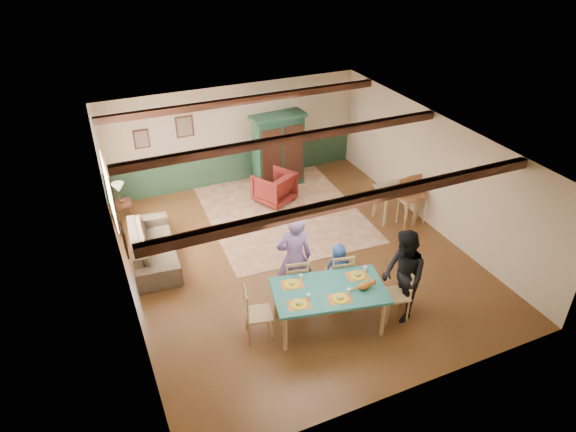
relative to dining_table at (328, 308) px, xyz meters
name	(u,v)px	position (x,y,z in m)	size (l,w,h in m)	color
floor	(296,257)	(0.35, 2.18, -0.41)	(8.00, 8.00, 0.00)	#4B2B15
wall_back	(234,135)	(0.35, 6.18, 0.94)	(7.00, 0.02, 2.70)	beige
wall_left	(122,242)	(-3.15, 2.18, 0.94)	(0.02, 8.00, 2.70)	beige
wall_right	(435,173)	(3.85, 2.18, 0.94)	(0.02, 8.00, 2.70)	beige
ceiling	(297,142)	(0.35, 2.18, 2.29)	(7.00, 8.00, 0.02)	white
wainscot_back	(236,166)	(0.35, 6.16, 0.04)	(6.95, 0.03, 0.90)	#1F3927
ceiling_beam_front	(357,200)	(0.35, -0.12, 2.20)	(6.95, 0.16, 0.16)	black
ceiling_beam_mid	(288,139)	(0.35, 2.58, 2.20)	(6.95, 0.16, 0.16)	black
ceiling_beam_back	(245,100)	(0.35, 5.18, 2.20)	(6.95, 0.16, 0.16)	black
window_left	(109,191)	(-3.12, 3.88, 1.14)	(0.06, 1.60, 1.30)	white
picture_left_wall	(125,240)	(-3.12, 1.58, 1.34)	(0.04, 0.42, 0.52)	gray
picture_back_a	(185,127)	(-0.95, 6.15, 1.39)	(0.45, 0.04, 0.55)	gray
picture_back_b	(141,139)	(-2.05, 6.15, 1.24)	(0.38, 0.04, 0.48)	gray
dining_table	(328,308)	(0.00, 0.00, 0.00)	(1.98, 1.10, 0.82)	#216B64
dining_chair_far_left	(295,279)	(-0.27, 0.87, 0.11)	(0.46, 0.48, 1.04)	#A88654
dining_chair_far_right	(339,273)	(0.59, 0.68, 0.11)	(0.46, 0.48, 1.04)	#A88654
dining_chair_end_left	(259,313)	(-1.24, 0.26, 0.11)	(0.46, 0.48, 1.04)	#A88654
dining_chair_end_right	(395,294)	(1.24, -0.26, 0.11)	(0.46, 0.48, 1.04)	#A88654
person_man	(294,258)	(-0.25, 0.95, 0.54)	(0.69, 0.45, 1.90)	#7F60A6
person_woman	(403,276)	(1.35, -0.28, 0.49)	(0.88, 0.69, 1.81)	black
person_child	(338,269)	(0.61, 0.77, 0.14)	(0.54, 0.35, 1.11)	navy
cat	(365,285)	(0.57, -0.23, 0.51)	(0.40, 0.15, 0.20)	#BA6320
place_setting_near_left	(299,302)	(-0.65, -0.14, 0.47)	(0.44, 0.33, 0.11)	yellow
place_setting_near_center	(340,297)	(0.05, -0.29, 0.47)	(0.44, 0.33, 0.11)	yellow
place_setting_far_left	(292,282)	(-0.53, 0.39, 0.47)	(0.44, 0.33, 0.11)	yellow
place_setting_far_right	(357,274)	(0.65, 0.14, 0.47)	(0.44, 0.33, 0.11)	yellow
area_rug	(283,212)	(0.84, 4.02, -0.41)	(3.63, 4.31, 0.01)	beige
armoire	(278,151)	(1.32, 5.44, 0.60)	(1.44, 0.57, 2.03)	black
armchair	(274,187)	(0.87, 4.66, -0.01)	(0.87, 0.89, 0.81)	#450D0F
sofa	(153,246)	(-2.48, 3.34, -0.07)	(2.33, 0.91, 0.68)	#45382B
end_table	(123,213)	(-2.86, 5.13, -0.13)	(0.46, 0.46, 0.56)	black
table_lamp	(119,193)	(-2.86, 5.13, 0.40)	(0.28, 0.28, 0.51)	beige
counter_table	(397,202)	(3.28, 2.69, 0.03)	(1.06, 0.62, 0.89)	tan
bar_stool_left	(408,203)	(3.34, 2.34, 0.17)	(0.41, 0.45, 1.16)	#A2683F
bar_stool_right	(417,200)	(3.59, 2.36, 0.17)	(0.42, 0.46, 1.17)	#A2683F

